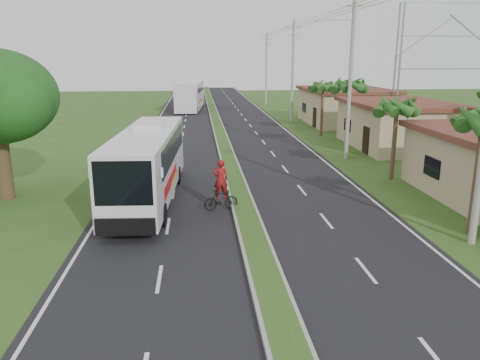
{
  "coord_description": "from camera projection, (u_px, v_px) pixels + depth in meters",
  "views": [
    {
      "loc": [
        -2.13,
        -14.24,
        7.08
      ],
      "look_at": [
        -0.3,
        5.75,
        1.8
      ],
      "focal_mm": 35.0,
      "sensor_mm": 36.0,
      "label": 1
    }
  ],
  "objects": [
    {
      "name": "motorcyclist",
      "position": [
        221.0,
        191.0,
        22.14
      ],
      "size": [
        1.7,
        0.76,
        2.47
      ],
      "rotation": [
        0.0,
        0.0,
        0.19
      ],
      "color": "black",
      "rests_on": "ground"
    },
    {
      "name": "lane_edge_right",
      "position": [
        314.0,
        153.0,
        35.55
      ],
      "size": [
        0.12,
        160.0,
        0.01
      ],
      "primitive_type": "cube",
      "color": "silver",
      "rests_on": "ground"
    },
    {
      "name": "utility_pole_d",
      "position": [
        266.0,
        68.0,
        70.93
      ],
      "size": [
        1.6,
        0.28,
        10.5
      ],
      "color": "gray",
      "rests_on": "ground"
    },
    {
      "name": "shop_mid",
      "position": [
        398.0,
        124.0,
        37.65
      ],
      "size": [
        7.6,
        10.6,
        3.67
      ],
      "color": "tan",
      "rests_on": "ground"
    },
    {
      "name": "billboard_lattice",
      "position": [
        448.0,
        60.0,
        44.8
      ],
      "size": [
        10.18,
        1.18,
        12.07
      ],
      "color": "gray",
      "rests_on": "ground"
    },
    {
      "name": "coach_bus_far",
      "position": [
        190.0,
        94.0,
        64.72
      ],
      "size": [
        4.0,
        13.39,
        3.84
      ],
      "rotation": [
        0.0,
        0.0,
        -0.09
      ],
      "color": "white",
      "rests_on": "ground"
    },
    {
      "name": "palm_verge_d",
      "position": [
        323.0,
        86.0,
        42.33
      ],
      "size": [
        2.4,
        2.4,
        5.25
      ],
      "color": "#473321",
      "rests_on": "ground"
    },
    {
      "name": "median_strip",
      "position": [
        227.0,
        154.0,
        34.94
      ],
      "size": [
        1.2,
        160.0,
        0.18
      ],
      "color": "gray",
      "rests_on": "ground"
    },
    {
      "name": "ground",
      "position": [
        265.0,
        275.0,
        15.7
      ],
      "size": [
        180.0,
        180.0,
        0.0
      ],
      "primitive_type": "plane",
      "color": "#304E1C",
      "rests_on": "ground"
    },
    {
      "name": "road_asphalt",
      "position": [
        227.0,
        155.0,
        34.96
      ],
      "size": [
        14.0,
        160.0,
        0.02
      ],
      "primitive_type": "cube",
      "color": "black",
      "rests_on": "ground"
    },
    {
      "name": "palm_verge_c",
      "position": [
        349.0,
        85.0,
        33.47
      ],
      "size": [
        2.4,
        2.4,
        5.85
      ],
      "color": "#473321",
      "rests_on": "ground"
    },
    {
      "name": "lane_edge_left",
      "position": [
        136.0,
        157.0,
        34.37
      ],
      "size": [
        0.12,
        160.0,
        0.01
      ],
      "primitive_type": "cube",
      "color": "silver",
      "rests_on": "ground"
    },
    {
      "name": "utility_pole_b",
      "position": [
        350.0,
        70.0,
        32.19
      ],
      "size": [
        3.2,
        0.28,
        12.0
      ],
      "color": "gray",
      "rests_on": "ground"
    },
    {
      "name": "palm_verge_b",
      "position": [
        397.0,
        106.0,
        26.98
      ],
      "size": [
        2.4,
        2.4,
        5.05
      ],
      "color": "#473321",
      "rests_on": "ground"
    },
    {
      "name": "shop_far",
      "position": [
        345.0,
        106.0,
        51.12
      ],
      "size": [
        8.6,
        11.6,
        3.82
      ],
      "color": "tan",
      "rests_on": "ground"
    },
    {
      "name": "utility_pole_c",
      "position": [
        293.0,
        70.0,
        51.6
      ],
      "size": [
        1.6,
        0.28,
        11.0
      ],
      "color": "gray",
      "rests_on": "ground"
    },
    {
      "name": "coach_bus_main",
      "position": [
        148.0,
        160.0,
        23.38
      ],
      "size": [
        3.13,
        11.96,
        3.83
      ],
      "rotation": [
        0.0,
        0.0,
        -0.06
      ],
      "color": "silver",
      "rests_on": "ground"
    }
  ]
}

